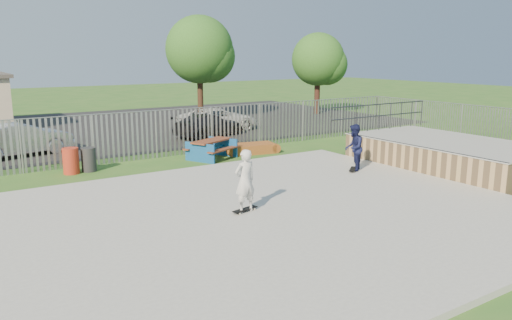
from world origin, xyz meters
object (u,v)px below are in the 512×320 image
car_dark (209,125)px  tree_right (318,60)px  tree_mid (199,50)px  picnic_table (212,149)px  skater_white (245,181)px  car_white (218,119)px  trash_bin_grey (89,160)px  car_silver (19,139)px  funbox (251,149)px  skater_navy (354,148)px  trash_bin_red (71,161)px

car_dark → tree_right: 12.79m
car_dark → tree_mid: bearing=-36.7°
picnic_table → skater_white: size_ratio=1.40×
picnic_table → car_white: 7.91m
trash_bin_grey → tree_mid: size_ratio=0.13×
picnic_table → car_silver: 8.29m
skater_white → tree_right: bearing=-137.9°
funbox → picnic_table: bearing=-165.5°
car_white → skater_white: 15.62m
tree_right → picnic_table: bearing=-144.6°
skater_navy → funbox: bearing=-119.9°
car_white → skater_navy: (-1.10, -12.08, 0.34)m
tree_mid → skater_white: 20.95m
car_silver → skater_white: bearing=-177.4°
tree_mid → trash_bin_grey: bearing=-132.7°
car_silver → trash_bin_red: bearing=178.6°
skater_navy → tree_mid: bearing=-137.9°
funbox → tree_mid: tree_mid is taller
funbox → tree_mid: (3.41, 11.55, 4.36)m
trash_bin_grey → tree_mid: tree_mid is taller
skater_white → trash_bin_red: bearing=-74.0°
tree_right → skater_navy: 19.05m
car_white → tree_mid: bearing=-11.3°
funbox → skater_navy: size_ratio=1.30×
picnic_table → tree_right: tree_right is taller
car_silver → tree_right: (20.61, 4.97, 3.17)m
car_white → tree_mid: size_ratio=0.67×
picnic_table → tree_mid: 13.55m
car_silver → car_white: size_ratio=0.96×
skater_navy → trash_bin_red: bearing=-73.6°
picnic_table → funbox: picnic_table is taller
funbox → car_dark: (0.58, 5.04, 0.41)m
funbox → skater_white: size_ratio=1.30×
trash_bin_red → car_silver: size_ratio=0.22×
funbox → tree_right: bearing=49.9°
funbox → skater_navy: skater_navy is taller
tree_right → skater_white: 24.24m
trash_bin_red → skater_navy: bearing=-34.0°
trash_bin_red → car_white: (9.61, 6.33, 0.18)m
picnic_table → trash_bin_grey: size_ratio=2.64×
picnic_table → funbox: size_ratio=1.07×
picnic_table → trash_bin_grey: (-4.91, 0.48, 0.04)m
tree_mid → car_white: bearing=-105.6°
funbox → car_dark: 5.09m
picnic_table → car_white: bearing=34.7°
car_dark → tree_mid: (2.83, 6.52, 3.95)m
picnic_table → car_dark: 5.80m
skater_white → car_dark: bearing=-117.2°
car_silver → tree_right: bearing=-91.0°
car_dark → skater_navy: size_ratio=2.42×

